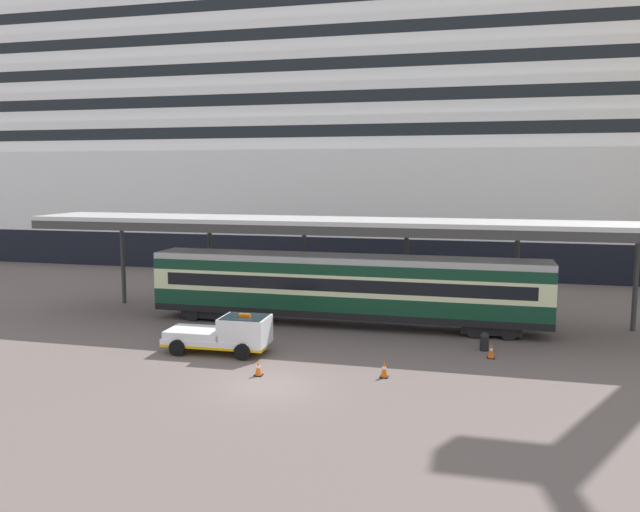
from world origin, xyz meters
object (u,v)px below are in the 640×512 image
(traffic_cone_near, at_px, (384,369))
(traffic_cone_mid, at_px, (491,351))
(train_carriage, at_px, (345,287))
(quay_bollard, at_px, (484,341))
(service_truck, at_px, (227,333))
(traffic_cone_far, at_px, (258,368))
(cruise_ship, at_px, (336,137))

(traffic_cone_near, height_order, traffic_cone_mid, traffic_cone_mid)
(train_carriage, bearing_deg, quay_bollard, -23.85)
(service_truck, bearing_deg, train_carriage, 57.44)
(traffic_cone_far, bearing_deg, cruise_ship, 98.27)
(cruise_ship, height_order, traffic_cone_far, cruise_ship)
(train_carriage, xyz_separation_m, traffic_cone_mid, (8.18, -4.76, -1.94))
(traffic_cone_near, distance_m, traffic_cone_mid, 6.14)
(traffic_cone_near, bearing_deg, quay_bollard, 51.88)
(train_carriage, height_order, traffic_cone_mid, train_carriage)
(train_carriage, xyz_separation_m, traffic_cone_near, (3.62, -8.88, -1.94))
(traffic_cone_near, bearing_deg, cruise_ship, 105.47)
(cruise_ship, xyz_separation_m, train_carriage, (8.07, -33.34, -10.39))
(quay_bollard, bearing_deg, traffic_cone_near, -128.12)
(service_truck, bearing_deg, traffic_cone_far, -48.11)
(service_truck, xyz_separation_m, traffic_cone_far, (2.69, -3.00, -0.65))
(train_carriage, height_order, quay_bollard, train_carriage)
(cruise_ship, relative_size, train_carriage, 7.37)
(traffic_cone_far, height_order, quay_bollard, quay_bollard)
(traffic_cone_mid, xyz_separation_m, traffic_cone_far, (-9.95, -5.22, -0.03))
(service_truck, relative_size, traffic_cone_mid, 6.94)
(traffic_cone_near, height_order, traffic_cone_far, traffic_cone_near)
(train_carriage, bearing_deg, traffic_cone_mid, -30.22)
(train_carriage, height_order, service_truck, train_carriage)
(traffic_cone_far, relative_size, quay_bollard, 0.73)
(train_carriage, distance_m, quay_bollard, 8.78)
(train_carriage, height_order, traffic_cone_far, train_carriage)
(service_truck, xyz_separation_m, quay_bollard, (12.32, 3.51, -0.47))
(cruise_ship, bearing_deg, traffic_cone_mid, -66.91)
(cruise_ship, height_order, train_carriage, cruise_ship)
(traffic_cone_near, xyz_separation_m, traffic_cone_mid, (4.56, 4.12, 0.01))
(train_carriage, relative_size, traffic_cone_mid, 30.22)
(cruise_ship, relative_size, service_truck, 32.11)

